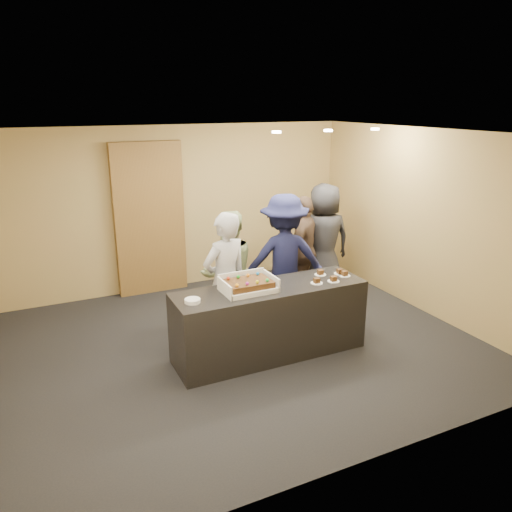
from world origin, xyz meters
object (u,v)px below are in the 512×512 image
person_sage_man (228,272)px  person_dark_suit (324,240)px  person_brown_extra (304,250)px  person_navy_man (284,259)px  person_server_grey (225,281)px  serving_counter (270,321)px  plate_stack (192,301)px  sheet_cake (248,283)px  storage_cabinet (150,219)px  cake_box (248,287)px

person_sage_man → person_dark_suit: person_dark_suit is taller
person_brown_extra → person_dark_suit: person_dark_suit is taller
person_navy_man → person_server_grey: bearing=36.0°
person_navy_man → person_brown_extra: bearing=-125.6°
person_navy_man → person_dark_suit: person_navy_man is taller
serving_counter → plate_stack: 1.11m
plate_stack → sheet_cake: bearing=4.2°
serving_counter → plate_stack: (-1.00, -0.05, 0.47)m
person_brown_extra → person_dark_suit: size_ratio=0.92×
storage_cabinet → cake_box: storage_cabinet is taller
sheet_cake → person_navy_man: 1.26m
person_server_grey → person_navy_man: 1.12m
sheet_cake → person_server_grey: person_server_grey is taller
plate_stack → person_server_grey: bearing=39.9°
serving_counter → cake_box: (-0.29, 0.02, 0.49)m
cake_box → person_brown_extra: size_ratio=0.37×
cake_box → sheet_cake: cake_box is taller
cake_box → person_dark_suit: size_ratio=0.34×
sheet_cake → person_sage_man: person_sage_man is taller
storage_cabinet → sheet_cake: 2.84m
plate_stack → storage_cabinet: bearing=85.0°
serving_counter → plate_stack: bearing=-176.7°
person_brown_extra → person_dark_suit: 0.46m
person_navy_man → cake_box: bearing=56.7°
person_navy_man → person_brown_extra: size_ratio=1.09×
sheet_cake → person_navy_man: bearing=41.7°
sheet_cake → person_sage_man: (0.11, 0.90, -0.16)m
person_sage_man → storage_cabinet: bearing=-84.8°
serving_counter → person_sage_man: bearing=101.7°
person_sage_man → serving_counter: bearing=89.7°
person_sage_man → person_dark_suit: size_ratio=0.92×
plate_stack → person_server_grey: 0.78m
person_dark_suit → person_sage_man: bearing=24.4°
serving_counter → person_dark_suit: bearing=40.7°
sheet_cake → person_dark_suit: person_dark_suit is taller
sheet_cake → person_server_grey: bearing=103.9°
person_navy_man → serving_counter: bearing=68.1°
cake_box → person_brown_extra: bearing=40.0°
sheet_cake → person_brown_extra: bearing=40.5°
person_sage_man → person_navy_man: person_navy_man is taller
cake_box → sheet_cake: (-0.00, -0.02, 0.05)m
person_dark_suit → plate_stack: bearing=37.1°
serving_counter → person_server_grey: person_server_grey is taller
person_server_grey → person_sage_man: person_server_grey is taller
person_server_grey → person_sage_man: 0.50m
person_dark_suit → sheet_cake: bearing=44.0°
sheet_cake → serving_counter: bearing=0.0°
cake_box → person_dark_suit: bearing=35.5°
sheet_cake → plate_stack: (-0.71, -0.05, -0.07)m
person_server_grey → person_navy_man: person_navy_man is taller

